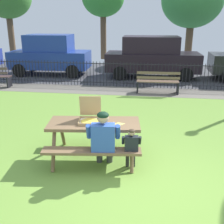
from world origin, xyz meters
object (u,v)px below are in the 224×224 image
parked_car_left (50,54)px  child_at_table (131,146)px  park_bench_center (158,82)px  far_tree_center (192,0)px  adult_at_table (103,138)px  pizza_slice_on_table (118,124)px  picnic_table_foreground (94,130)px  pizza_box_open (90,117)px  parked_car_center (152,56)px

parked_car_left → child_at_table: bearing=-61.7°
park_bench_center → far_tree_center: (2.11, 9.18, 3.45)m
far_tree_center → adult_at_table: bearing=-101.8°
adult_at_table → pizza_slice_on_table: bearing=65.2°
adult_at_table → park_bench_center: (1.05, 5.94, -0.24)m
picnic_table_foreground → far_tree_center: far_tree_center is taller
picnic_table_foreground → adult_at_table: adult_at_table is taller
pizza_box_open → parked_car_left: (-3.94, 8.46, 0.15)m
far_tree_center → picnic_table_foreground: bearing=-103.2°
park_bench_center → parked_car_center: parked_car_center is taller
child_at_table → parked_car_center: parked_car_center is taller
child_at_table → picnic_table_foreground: bearing=150.8°
picnic_table_foreground → child_at_table: 0.90m
parked_car_center → far_tree_center: size_ratio=0.78×
pizza_box_open → adult_at_table: pizza_box_open is taller
pizza_box_open → picnic_table_foreground: bearing=-34.5°
picnic_table_foreground → park_bench_center: size_ratio=1.22×
picnic_table_foreground → parked_car_left: size_ratio=0.50×
park_bench_center → parked_car_left: parked_car_left is taller
pizza_slice_on_table → parked_car_center: bearing=86.2°
pizza_slice_on_table → adult_at_table: adult_at_table is taller
pizza_slice_on_table → parked_car_center: (0.57, 8.54, 0.23)m
far_tree_center → park_bench_center: bearing=-102.9°
child_at_table → far_tree_center: far_tree_center is taller
child_at_table → parked_car_center: bearing=88.3°
child_at_table → parked_car_center: size_ratio=0.20×
pizza_slice_on_table → park_bench_center: (0.84, 5.49, -0.36)m
adult_at_table → picnic_table_foreground: bearing=120.0°
pizza_box_open → park_bench_center: size_ratio=0.34×
parked_car_center → park_bench_center: bearing=-84.9°
picnic_table_foreground → far_tree_center: size_ratio=0.35×
pizza_box_open → pizza_slice_on_table: size_ratio=2.45×
adult_at_table → parked_car_center: parked_car_center is taller
pizza_slice_on_table → adult_at_table: size_ratio=0.19×
pizza_slice_on_table → child_at_table: (0.30, -0.42, -0.25)m
child_at_table → adult_at_table: bearing=-175.9°
picnic_table_foreground → parked_car_center: (1.05, 8.52, 0.41)m
picnic_table_foreground → pizza_box_open: (-0.09, 0.06, 0.27)m
park_bench_center → far_tree_center: far_tree_center is taller
picnic_table_foreground → child_at_table: bearing=-29.2°
parked_car_left → parked_car_center: 5.08m
park_bench_center → picnic_table_foreground: bearing=-103.6°
park_bench_center → parked_car_left: bearing=150.4°
child_at_table → parked_car_left: parked_car_left is taller
pizza_slice_on_table → parked_car_left: parked_car_left is taller
pizza_slice_on_table → far_tree_center: (2.95, 14.67, 3.09)m
picnic_table_foreground → parked_car_center: bearing=83.0°
pizza_box_open → park_bench_center: bearing=75.4°
pizza_box_open → parked_car_center: bearing=82.3°
parked_car_left → parked_car_center: bearing=-0.0°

